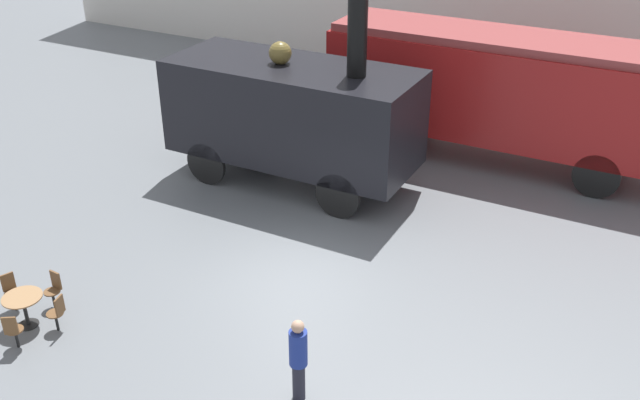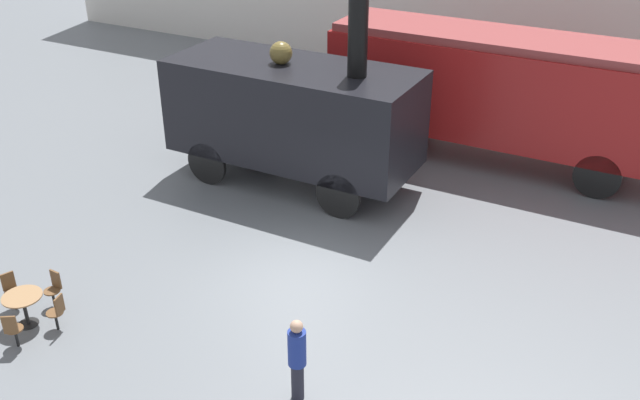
{
  "view_description": "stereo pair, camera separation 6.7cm",
  "coord_description": "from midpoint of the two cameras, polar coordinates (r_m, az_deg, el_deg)",
  "views": [
    {
      "loc": [
        7.07,
        -12.18,
        9.6
      ],
      "look_at": [
        0.09,
        1.0,
        1.6
      ],
      "focal_mm": 40.0,
      "sensor_mm": 36.0,
      "label": 1
    },
    {
      "loc": [
        7.13,
        -12.15,
        9.6
      ],
      "look_at": [
        0.09,
        1.0,
        1.6
      ],
      "focal_mm": 40.0,
      "sensor_mm": 36.0,
      "label": 2
    }
  ],
  "objects": [
    {
      "name": "ground_plane",
      "position": [
        17.05,
        -1.75,
        -6.08
      ],
      "size": [
        80.0,
        80.0,
        0.0
      ],
      "primitive_type": "plane",
      "color": "slate"
    },
    {
      "name": "cafe_chair_1",
      "position": [
        16.84,
        -20.4,
        -6.51
      ],
      "size": [
        0.36,
        0.36,
        0.87
      ],
      "rotation": [
        0.0,
        0.0,
        4.65
      ],
      "color": "black",
      "rests_on": "ground_plane"
    },
    {
      "name": "cafe_chair_2",
      "position": [
        17.13,
        -23.39,
        -6.51
      ],
      "size": [
        0.39,
        0.38,
        0.87
      ],
      "rotation": [
        0.0,
        0.0,
        5.91
      ],
      "color": "black",
      "rests_on": "ground_plane"
    },
    {
      "name": "cafe_chair_0",
      "position": [
        16.07,
        -20.17,
        -8.29
      ],
      "size": [
        0.38,
        0.36,
        0.87
      ],
      "rotation": [
        0.0,
        0.0,
        3.39
      ],
      "color": "black",
      "rests_on": "ground_plane"
    },
    {
      "name": "cafe_chair_4",
      "position": [
        15.88,
        -23.27,
        -9.42
      ],
      "size": [
        0.39,
        0.4,
        0.87
      ],
      "rotation": [
        0.0,
        0.0,
        8.42
      ],
      "color": "black",
      "rests_on": "ground_plane"
    },
    {
      "name": "visitor_person",
      "position": [
        13.24,
        -1.69,
        -12.44
      ],
      "size": [
        0.34,
        0.34,
        1.8
      ],
      "color": "#262633",
      "rests_on": "ground_plane"
    },
    {
      "name": "cafe_table_near",
      "position": [
        16.44,
        -22.54,
        -7.57
      ],
      "size": [
        0.83,
        0.83,
        0.74
      ],
      "color": "black",
      "rests_on": "ground_plane"
    },
    {
      "name": "streamlined_locomotive",
      "position": [
        22.48,
        16.6,
        8.32
      ],
      "size": [
        12.75,
        2.71,
        3.99
      ],
      "color": "maroon",
      "rests_on": "ground_plane"
    },
    {
      "name": "steam_locomotive",
      "position": [
        20.54,
        -2.02,
        7.12
      ],
      "size": [
        7.21,
        2.9,
        5.73
      ],
      "color": "black",
      "rests_on": "ground_plane"
    }
  ]
}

